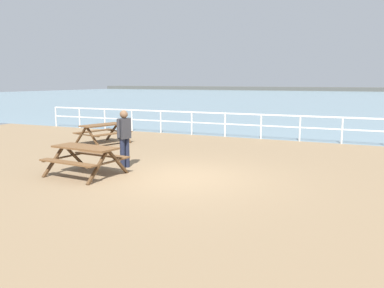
% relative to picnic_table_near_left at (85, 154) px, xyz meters
% --- Properties ---
extents(ground_plane, '(30.00, 24.00, 0.20)m').
position_rel_picnic_table_near_left_xyz_m(ground_plane, '(2.44, 0.79, -0.68)').
color(ground_plane, '#846B4C').
extents(sea_band, '(142.00, 90.00, 0.01)m').
position_rel_picnic_table_near_left_xyz_m(sea_band, '(2.44, 53.54, -0.58)').
color(sea_band, gray).
rests_on(sea_band, ground).
extents(distant_shoreline, '(142.00, 6.00, 1.80)m').
position_rel_picnic_table_near_left_xyz_m(distant_shoreline, '(2.44, 96.54, -0.58)').
color(distant_shoreline, '#4C4C47').
rests_on(distant_shoreline, ground).
extents(seaward_railing, '(23.07, 0.07, 1.08)m').
position_rel_picnic_table_near_left_xyz_m(seaward_railing, '(2.44, 8.54, 0.15)').
color(seaward_railing, white).
rests_on(seaward_railing, ground).
extents(picnic_table_near_left, '(1.93, 1.69, 0.80)m').
position_rel_picnic_table_near_left_xyz_m(picnic_table_near_left, '(0.00, 0.00, 0.00)').
color(picnic_table_near_left, brown).
rests_on(picnic_table_near_left, ground).
extents(picnic_table_near_right, '(1.90, 2.12, 0.80)m').
position_rel_picnic_table_near_left_xyz_m(picnic_table_near_right, '(-2.95, 4.65, 0.00)').
color(picnic_table_near_right, brown).
rests_on(picnic_table_near_right, ground).
extents(visitor, '(0.28, 0.52, 1.66)m').
position_rel_picnic_table_near_left_xyz_m(visitor, '(0.42, 1.22, 0.36)').
color(visitor, '#1E2338').
rests_on(visitor, ground).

